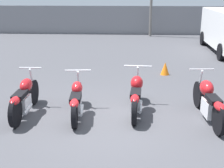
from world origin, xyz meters
TOP-DOWN VIEW (x-y plane):
  - ground_plane at (0.00, 0.00)m, footprint 60.00×60.00m
  - fence_back at (0.00, 13.65)m, footprint 40.00×0.04m
  - motorcycle_slot_0 at (-2.04, 0.28)m, footprint 0.56×2.02m
  - motorcycle_slot_1 at (-0.79, 0.27)m, footprint 0.64×1.96m
  - motorcycle_slot_2 at (0.59, 0.59)m, footprint 0.71×2.11m
  - motorcycle_slot_3 at (2.22, 0.23)m, footprint 0.59×2.21m
  - traffic_cone_far at (1.66, 4.06)m, footprint 0.30×0.30m

SIDE VIEW (x-z plane):
  - ground_plane at x=0.00m, z-range 0.00..0.00m
  - traffic_cone_far at x=1.66m, z-range 0.00..0.44m
  - motorcycle_slot_1 at x=-0.79m, z-range -0.08..0.89m
  - motorcycle_slot_0 at x=-2.04m, z-range -0.07..0.94m
  - motorcycle_slot_2 at x=0.59m, z-range -0.06..0.95m
  - motorcycle_slot_3 at x=2.22m, z-range -0.06..0.97m
  - fence_back at x=0.00m, z-range 0.00..1.78m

